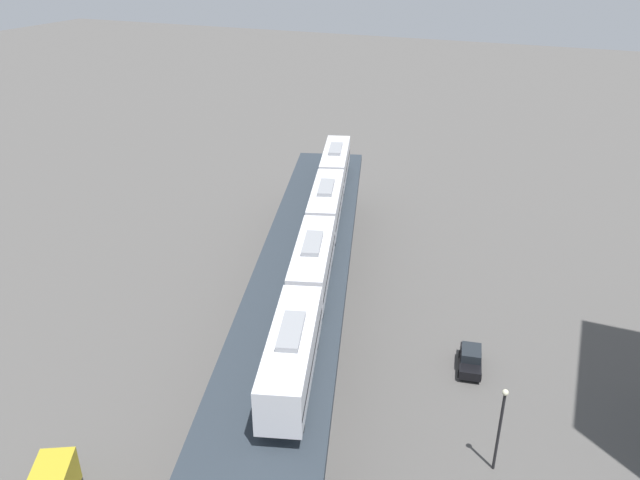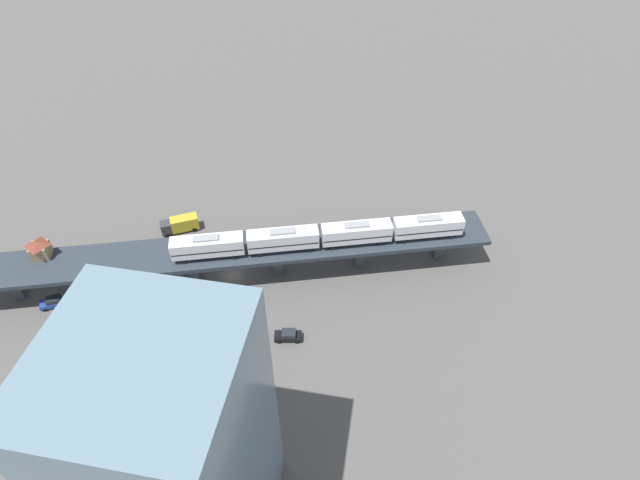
% 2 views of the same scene
% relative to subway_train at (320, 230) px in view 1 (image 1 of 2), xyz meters
% --- Properties ---
extents(ground_plane, '(400.00, 400.00, 0.00)m').
position_rel_subway_train_xyz_m(ground_plane, '(-3.46, 15.69, -9.34)').
color(ground_plane, '#514F4C').
extents(elevated_viaduct, '(35.55, 90.30, 6.80)m').
position_rel_subway_train_xyz_m(elevated_viaduct, '(-3.41, 15.54, -3.48)').
color(elevated_viaduct, '#283039').
rests_on(elevated_viaduct, ground).
extents(subway_train, '(17.58, 48.36, 4.45)m').
position_rel_subway_train_xyz_m(subway_train, '(0.00, 0.00, 0.00)').
color(subway_train, silver).
rests_on(subway_train, elevated_viaduct).
extents(street_car_black, '(2.54, 4.65, 1.89)m').
position_rel_subway_train_xyz_m(street_car_black, '(-15.11, 2.51, -8.41)').
color(street_car_black, black).
rests_on(street_car_black, ground).
extents(street_lamp, '(0.44, 0.44, 6.94)m').
position_rel_subway_train_xyz_m(street_lamp, '(-18.80, 13.23, -5.24)').
color(street_lamp, black).
rests_on(street_lamp, ground).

